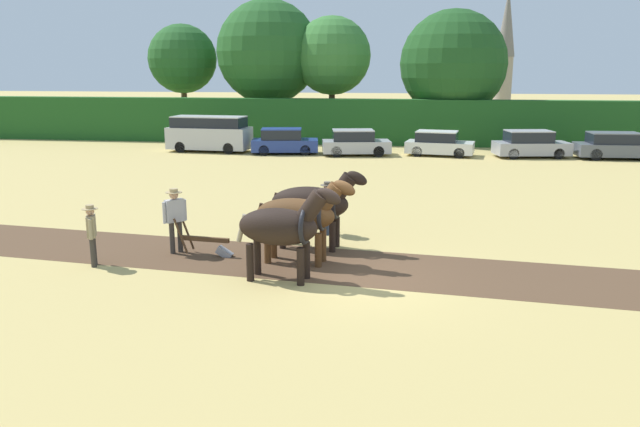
% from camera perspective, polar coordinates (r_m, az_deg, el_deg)
% --- Properties ---
extents(ground_plane, '(240.00, 240.00, 0.00)m').
position_cam_1_polar(ground_plane, '(15.22, 3.28, -5.94)').
color(ground_plane, tan).
extents(plowed_furrow_strip, '(27.79, 5.72, 0.01)m').
position_cam_1_polar(plowed_furrow_strip, '(18.04, -15.00, -3.31)').
color(plowed_furrow_strip, brown).
rests_on(plowed_furrow_strip, ground).
extents(hedgerow, '(69.82, 1.31, 3.01)m').
position_cam_1_polar(hedgerow, '(42.15, 6.92, 8.29)').
color(hedgerow, '#1E511E').
rests_on(hedgerow, ground).
extents(tree_far_left, '(5.13, 5.13, 8.27)m').
position_cam_1_polar(tree_far_left, '(49.47, -12.47, 13.62)').
color(tree_far_left, brown).
rests_on(tree_far_left, ground).
extents(tree_left, '(7.46, 7.46, 9.90)m').
position_cam_1_polar(tree_left, '(46.89, -4.77, 14.51)').
color(tree_left, '#4C3823').
rests_on(tree_left, ground).
extents(tree_center_left, '(5.52, 5.52, 8.65)m').
position_cam_1_polar(tree_center_left, '(45.70, 1.11, 14.22)').
color(tree_center_left, '#4C3823').
rests_on(tree_center_left, ground).
extents(tree_center, '(7.23, 7.23, 8.92)m').
position_cam_1_polar(tree_center, '(44.42, 12.10, 13.24)').
color(tree_center, brown).
rests_on(tree_center, ground).
extents(church_spire, '(2.18, 2.18, 14.13)m').
position_cam_1_polar(church_spire, '(78.11, 16.60, 14.34)').
color(church_spire, gray).
rests_on(church_spire, ground).
extents(draft_horse_lead_left, '(2.65, 1.13, 2.38)m').
position_cam_1_polar(draft_horse_lead_left, '(14.75, -3.44, -1.21)').
color(draft_horse_lead_left, black).
rests_on(draft_horse_lead_left, ground).
extents(draft_horse_lead_right, '(2.78, 1.11, 2.32)m').
position_cam_1_polar(draft_horse_lead_right, '(16.09, -1.90, -0.12)').
color(draft_horse_lead_right, '#513319').
rests_on(draft_horse_lead_right, ground).
extents(draft_horse_trail_left, '(2.88, 1.20, 2.33)m').
position_cam_1_polar(draft_horse_trail_left, '(17.43, -0.60, 0.96)').
color(draft_horse_trail_left, black).
rests_on(draft_horse_trail_left, ground).
extents(plow, '(1.64, 0.50, 1.13)m').
position_cam_1_polar(plow, '(17.19, -10.05, -2.77)').
color(plow, '#4C331E').
rests_on(plow, ground).
extents(farmer_at_plow, '(0.51, 0.53, 1.80)m').
position_cam_1_polar(farmer_at_plow, '(17.45, -13.13, -0.13)').
color(farmer_at_plow, '#38332D').
rests_on(farmer_at_plow, ground).
extents(farmer_beside_team, '(0.41, 0.64, 1.64)m').
position_cam_1_polar(farmer_beside_team, '(18.95, 0.65, 0.87)').
color(farmer_beside_team, '#28334C').
rests_on(farmer_beside_team, ground).
extents(farmer_onlooker_left, '(0.40, 0.59, 1.61)m').
position_cam_1_polar(farmer_onlooker_left, '(16.92, -20.15, -1.51)').
color(farmer_onlooker_left, '#38332D').
rests_on(farmer_onlooker_left, ground).
extents(parked_van, '(5.10, 2.27, 2.15)m').
position_cam_1_polar(parked_van, '(39.08, -10.08, 7.22)').
color(parked_van, '#BCBCC1').
rests_on(parked_van, ground).
extents(parked_car_left, '(4.15, 2.36, 1.51)m').
position_cam_1_polar(parked_car_left, '(37.50, -3.32, 6.57)').
color(parked_car_left, navy).
rests_on(parked_car_left, ground).
extents(parked_car_center_left, '(4.21, 2.53, 1.50)m').
position_cam_1_polar(parked_car_center_left, '(36.87, 3.24, 6.46)').
color(parked_car_center_left, '#A8A8B2').
rests_on(parked_car_center_left, ground).
extents(parked_car_center, '(4.10, 2.41, 1.44)m').
position_cam_1_polar(parked_car_center, '(37.29, 10.81, 6.28)').
color(parked_car_center, silver).
rests_on(parked_car_center, ground).
extents(parked_car_center_right, '(4.39, 2.48, 1.54)m').
position_cam_1_polar(parked_car_center_right, '(37.90, 18.69, 6.00)').
color(parked_car_center_right, '#9E9EA8').
rests_on(parked_car_center_right, ground).
extents(parked_car_right, '(4.55, 2.05, 1.50)m').
position_cam_1_polar(parked_car_right, '(39.00, 25.45, 5.59)').
color(parked_car_right, '#565B66').
rests_on(parked_car_right, ground).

